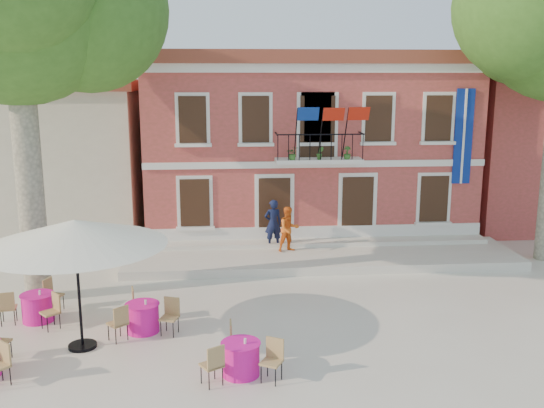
{
  "coord_description": "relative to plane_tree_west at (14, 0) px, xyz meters",
  "views": [
    {
      "loc": [
        -1.49,
        -16.41,
        6.58
      ],
      "look_at": [
        0.11,
        3.5,
        2.33
      ],
      "focal_mm": 40.0,
      "sensor_mm": 36.0,
      "label": 1
    }
  ],
  "objects": [
    {
      "name": "pedestrian_orange",
      "position": [
        7.94,
        3.34,
        -7.47
      ],
      "size": [
        0.97,
        0.86,
        1.65
      ],
      "primitive_type": "imported",
      "rotation": [
        0.0,
        0.0,
        0.35
      ],
      "color": "orange",
      "rests_on": "terrace"
    },
    {
      "name": "pedestrian_navy",
      "position": [
        7.41,
        3.95,
        -7.39
      ],
      "size": [
        0.72,
        0.54,
        1.8
      ],
      "primitive_type": "imported",
      "rotation": [
        0.0,
        0.0,
        3.32
      ],
      "color": "#101837",
      "rests_on": "terrace"
    },
    {
      "name": "ground",
      "position": [
        7.12,
        -1.38,
        -8.59
      ],
      "size": [
        90.0,
        90.0,
        0.0
      ],
      "primitive_type": "plane",
      "color": "beige",
      "rests_on": "ground"
    },
    {
      "name": "main_building",
      "position": [
        9.12,
        8.61,
        -4.81
      ],
      "size": [
        13.5,
        9.59,
        7.5
      ],
      "color": "#C94849",
      "rests_on": "ground"
    },
    {
      "name": "patio_umbrella",
      "position": [
        2.07,
        -3.57,
        -5.68
      ],
      "size": [
        4.36,
        4.36,
        3.24
      ],
      "color": "black",
      "rests_on": "ground"
    },
    {
      "name": "cafe_table_3",
      "position": [
        3.45,
        -2.73,
        -8.17
      ],
      "size": [
        1.84,
        1.78,
        0.95
      ],
      "color": "#E21595",
      "rests_on": "ground"
    },
    {
      "name": "cafe_table_1",
      "position": [
        5.93,
        -5.28,
        -8.17
      ],
      "size": [
        1.87,
        1.64,
        0.95
      ],
      "color": "#E21595",
      "rests_on": "ground"
    },
    {
      "name": "cafe_table_0",
      "position": [
        0.5,
        -1.79,
        -8.17
      ],
      "size": [
        1.76,
        1.84,
        0.95
      ],
      "color": "#E21595",
      "rests_on": "ground"
    },
    {
      "name": "terrace",
      "position": [
        9.12,
        3.02,
        -8.44
      ],
      "size": [
        14.0,
        3.4,
        0.3
      ],
      "primitive_type": "cube",
      "color": "silver",
      "rests_on": "ground"
    },
    {
      "name": "neighbor_west",
      "position": [
        -2.38,
        9.62,
        -5.38
      ],
      "size": [
        9.4,
        9.4,
        6.4
      ],
      "color": "beige",
      "rests_on": "ground"
    },
    {
      "name": "plane_tree_west",
      "position": [
        0.0,
        0.0,
        0.0
      ],
      "size": [
        5.94,
        5.94,
        11.67
      ],
      "color": "#A59E84",
      "rests_on": "ground"
    }
  ]
}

